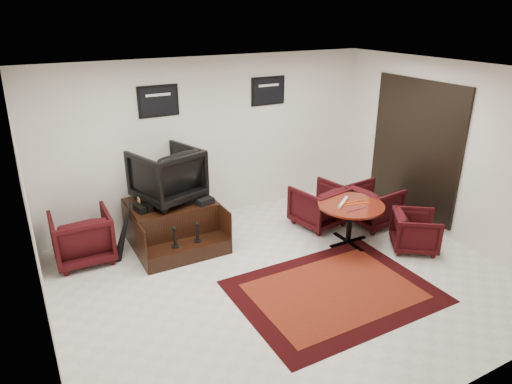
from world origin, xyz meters
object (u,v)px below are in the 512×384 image
shine_podium (173,225)px  meeting_table (351,209)px  table_chair_corner (416,230)px  shine_chair (167,173)px  armchair_side (82,235)px  table_chair_window (374,203)px  table_chair_back (318,203)px

shine_podium → meeting_table: bearing=-28.9°
table_chair_corner → shine_podium: bearing=93.7°
shine_chair → armchair_side: 1.54m
table_chair_window → table_chair_back: bearing=57.4°
shine_chair → table_chair_window: shine_chair is taller
table_chair_back → armchair_side: bearing=-20.7°
armchair_side → table_chair_back: 3.83m
armchair_side → table_chair_back: bearing=170.4°
shine_podium → table_chair_corner: (3.22, -2.00, 0.02)m
meeting_table → table_chair_window: bearing=23.4°
meeting_table → table_chair_back: bearing=92.8°
shine_chair → armchair_side: bearing=-16.3°
armchair_side → meeting_table: 4.09m
shine_chair → meeting_table: size_ratio=0.91×
shine_chair → table_chair_corner: 3.95m
shine_podium → table_chair_back: 2.48m
table_chair_back → table_chair_corner: (0.81, -1.43, -0.06)m
shine_chair → table_chair_corner: size_ratio=1.40×
shine_chair → meeting_table: 2.92m
table_chair_window → shine_podium: bearing=67.1°
table_chair_corner → shine_chair: bearing=91.9°
table_chair_window → table_chair_corner: table_chair_window is taller
meeting_table → table_chair_window: size_ratio=1.33×
armchair_side → table_chair_corner: armchair_side is taller
armchair_side → table_chair_corner: size_ratio=1.25×
shine_podium → table_chair_window: 3.42m
shine_podium → table_chair_window: bearing=-17.0°
table_chair_back → table_chair_corner: size_ratio=1.19×
table_chair_window → shine_chair: bearing=64.9°
table_chair_window → table_chair_corner: size_ratio=1.15×
shine_podium → meeting_table: shine_podium is taller
armchair_side → table_chair_corner: bearing=155.8°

